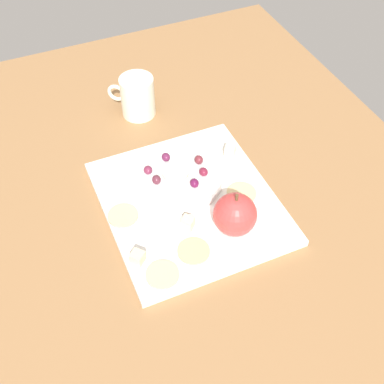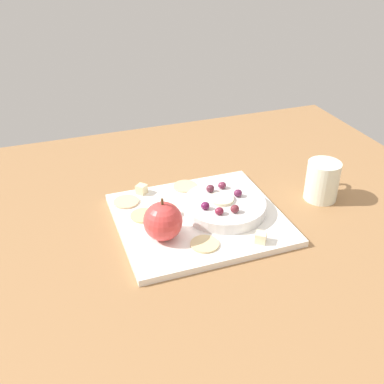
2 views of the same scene
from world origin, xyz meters
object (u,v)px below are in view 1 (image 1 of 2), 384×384
(cracker_2, at_px, (242,193))
(apple_slice_0, at_px, (175,172))
(cheese_cube_0, at_px, (230,150))
(grape_5, at_px, (204,172))
(apple_whole, at_px, (235,215))
(grape_0, at_px, (156,180))
(cheese_cube_1, at_px, (188,223))
(grape_1, at_px, (166,157))
(cracker_3, at_px, (194,251))
(cheese_cube_2, at_px, (138,257))
(cracker_1, at_px, (162,274))
(serving_dish, at_px, (178,175))
(cup, at_px, (137,96))
(grape_4, at_px, (194,183))
(grape_3, at_px, (148,170))
(grape_2, at_px, (199,160))
(platter, at_px, (189,202))

(cracker_2, relative_size, apple_slice_0, 1.08)
(cheese_cube_0, relative_size, grape_5, 1.16)
(apple_whole, bearing_deg, grape_0, -145.43)
(cheese_cube_1, bearing_deg, grape_1, 173.20)
(cheese_cube_1, relative_size, cracker_3, 0.38)
(cracker_3, xyz_separation_m, grape_1, (-0.20, 0.03, 0.03))
(cheese_cube_2, bearing_deg, cheese_cube_0, 123.61)
(cracker_1, bearing_deg, serving_dish, 151.00)
(cracker_1, xyz_separation_m, cup, (-0.41, 0.10, 0.03))
(apple_whole, distance_m, grape_5, 0.12)
(cracker_3, xyz_separation_m, grape_4, (-0.11, 0.05, 0.03))
(cheese_cube_2, xyz_separation_m, grape_4, (-0.09, 0.14, 0.02))
(cheese_cube_2, height_order, grape_4, grape_4)
(grape_3, xyz_separation_m, grape_5, (0.04, 0.09, -0.00))
(apple_slice_0, bearing_deg, grape_2, 97.70)
(platter, bearing_deg, cheese_cube_2, -55.61)
(cheese_cube_0, xyz_separation_m, grape_2, (0.02, -0.08, 0.02))
(cracker_2, bearing_deg, cracker_3, -57.77)
(serving_dish, distance_m, apple_slice_0, 0.02)
(grape_3, bearing_deg, cheese_cube_0, 92.16)
(grape_2, xyz_separation_m, grape_3, (-0.01, -0.10, -0.00))
(cheese_cube_1, bearing_deg, platter, 154.68)
(platter, distance_m, grape_3, 0.10)
(grape_2, height_order, cup, cup)
(apple_whole, bearing_deg, serving_dish, -162.87)
(cracker_2, height_order, cracker_3, same)
(cheese_cube_1, height_order, cracker_1, cheese_cube_1)
(apple_whole, xyz_separation_m, grape_4, (-0.10, -0.03, -0.01))
(cheese_cube_0, height_order, grape_5, grape_5)
(cheese_cube_2, distance_m, cup, 0.40)
(serving_dish, height_order, grape_2, grape_2)
(cheese_cube_0, xyz_separation_m, grape_0, (0.04, -0.17, 0.02))
(grape_2, bearing_deg, grape_5, -8.13)
(cheese_cube_0, height_order, cheese_cube_1, same)
(serving_dish, height_order, grape_1, grape_1)
(cracker_1, distance_m, cup, 0.43)
(grape_3, bearing_deg, cheese_cube_1, 11.21)
(grape_4, distance_m, cup, 0.28)
(grape_4, xyz_separation_m, apple_slice_0, (-0.04, -0.02, -0.00))
(apple_whole, xyz_separation_m, grape_0, (-0.13, -0.09, -0.01))
(platter, bearing_deg, cracker_2, 75.41)
(grape_0, bearing_deg, grape_1, 142.29)
(cheese_cube_2, distance_m, grape_0, 0.15)
(grape_5, bearing_deg, grape_3, -116.09)
(cheese_cube_2, relative_size, grape_0, 1.16)
(serving_dish, bearing_deg, cracker_3, -13.25)
(platter, xyz_separation_m, grape_5, (-0.03, 0.04, 0.04))
(cheese_cube_0, relative_size, grape_4, 1.16)
(cheese_cube_1, relative_size, grape_2, 1.16)
(cracker_2, distance_m, apple_slice_0, 0.13)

